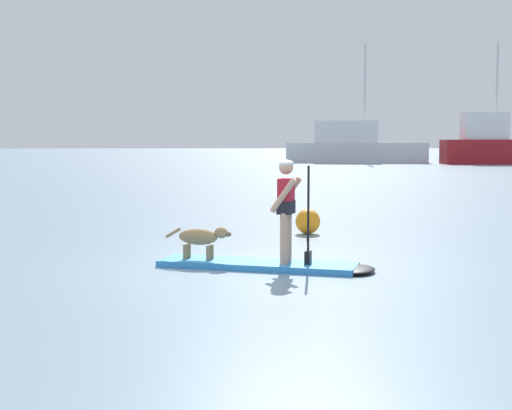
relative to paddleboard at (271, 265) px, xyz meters
name	(u,v)px	position (x,y,z in m)	size (l,w,h in m)	color
ground_plane	(257,268)	(-0.22, 0.07, -0.05)	(400.00, 400.00, 0.00)	gray
paddleboard	(271,265)	(0.00, 0.00, 0.00)	(3.46, 1.74, 0.10)	#338CD8
person_paddler	(287,204)	(0.23, -0.07, 0.97)	(0.67, 0.57, 1.59)	tan
dog	(201,237)	(-1.11, 0.34, 0.39)	(1.09, 0.43, 0.52)	#997A51
moored_boat_port	(354,147)	(10.15, 56.19, 1.41)	(13.22, 5.86, 10.95)	silver
moored_boat_center	(489,145)	(21.28, 52.15, 1.65)	(8.40, 3.84, 10.48)	maroon
marker_buoy	(308,221)	(0.96, 4.25, 0.22)	(0.53, 0.53, 1.03)	orange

